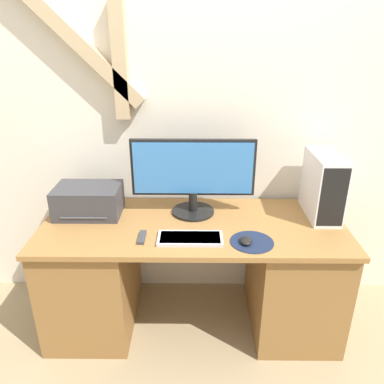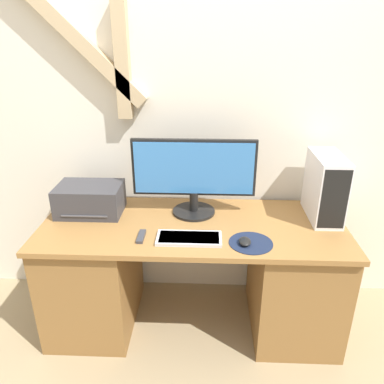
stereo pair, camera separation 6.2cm
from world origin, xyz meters
TOP-DOWN VIEW (x-y plane):
  - ground_plane at (0.00, 0.00)m, footprint 12.00×12.00m
  - wall_back at (-0.01, 0.76)m, footprint 6.40×0.13m
  - desk at (0.00, 0.35)m, footprint 1.75×0.70m
  - monitor at (-0.00, 0.50)m, footprint 0.73×0.26m
  - keyboard at (-0.01, 0.17)m, footprint 0.35×0.15m
  - mousepad at (0.31, 0.15)m, footprint 0.23×0.23m
  - mouse at (0.28, 0.13)m, footprint 0.06×0.09m
  - computer_tower at (0.76, 0.47)m, footprint 0.16×0.36m
  - printer at (-0.63, 0.47)m, footprint 0.38×0.27m
  - remote_control at (-0.27, 0.18)m, footprint 0.03×0.13m

SIDE VIEW (x-z plane):
  - ground_plane at x=0.00m, z-range 0.00..0.00m
  - desk at x=0.00m, z-range 0.01..0.73m
  - mousepad at x=0.31m, z-range 0.71..0.72m
  - remote_control at x=-0.27m, z-range 0.71..0.73m
  - keyboard at x=-0.01m, z-range 0.72..0.73m
  - mouse at x=0.28m, z-range 0.72..0.75m
  - printer at x=-0.63m, z-range 0.71..0.89m
  - computer_tower at x=0.76m, z-range 0.71..1.10m
  - monitor at x=0.00m, z-range 0.74..1.20m
  - wall_back at x=-0.01m, z-range 0.00..2.70m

